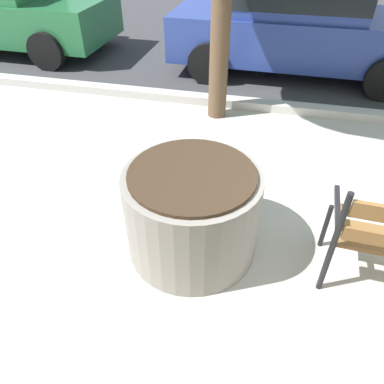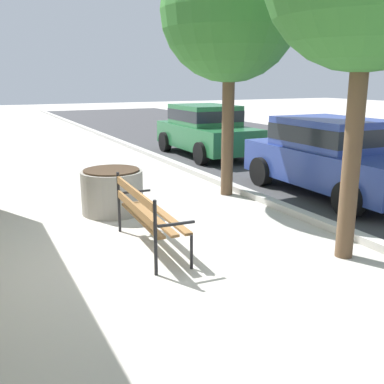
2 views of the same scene
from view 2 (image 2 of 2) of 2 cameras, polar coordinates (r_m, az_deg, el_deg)
ground_plane at (r=6.28m, az=-4.97°, el=-7.68°), size 80.00×80.00×0.00m
curb_stone at (r=7.73m, az=15.48°, el=-3.46°), size 60.00×0.20×0.12m
park_bench at (r=6.24m, az=-5.87°, el=-2.53°), size 1.83×0.63×0.95m
concrete_planter at (r=8.11m, az=-10.09°, el=0.10°), size 1.09×1.09×0.79m
street_tree_near_bench at (r=9.18m, az=4.85°, el=21.87°), size 2.67×2.67×4.93m
parked_car_green at (r=14.07m, az=1.74°, el=8.05°), size 4.13×1.97×1.56m
parked_car_blue at (r=9.63m, az=17.38°, el=4.60°), size 4.13×1.97×1.56m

